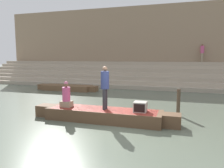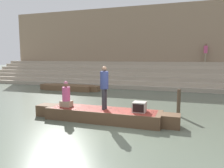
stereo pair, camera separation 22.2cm
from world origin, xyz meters
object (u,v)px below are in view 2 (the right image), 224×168
object	(u,v)px
rowboat_main	(103,114)
person_on_steps	(206,51)
moored_boat_shore	(70,87)
mooring_post	(179,103)
person_rowing	(66,96)
tv_set	(139,107)
person_standing	(104,85)

from	to	relation	value
rowboat_main	person_on_steps	distance (m)	14.60
moored_boat_shore	mooring_post	xyz separation A→B (m)	(8.53, -5.41, 0.38)
rowboat_main	person_on_steps	world-z (taller)	person_on_steps
rowboat_main	person_rowing	xyz separation A→B (m)	(-1.66, -0.05, 0.67)
moored_boat_shore	mooring_post	world-z (taller)	mooring_post
tv_set	moored_boat_shore	xyz separation A→B (m)	(-7.12, 7.12, -0.46)
tv_set	moored_boat_shore	world-z (taller)	tv_set
person_standing	tv_set	distance (m)	1.67
mooring_post	moored_boat_shore	bearing A→B (deg)	147.63
person_standing	person_on_steps	bearing A→B (deg)	66.65
person_rowing	mooring_post	xyz separation A→B (m)	(4.60, 1.78, -0.33)
mooring_post	person_rowing	bearing A→B (deg)	-158.81
rowboat_main	tv_set	size ratio (longest dim) A/B	12.23
tv_set	person_on_steps	bearing A→B (deg)	84.11
mooring_post	person_standing	bearing A→B (deg)	-148.86
rowboat_main	mooring_post	distance (m)	3.43
person_rowing	moored_boat_shore	xyz separation A→B (m)	(-3.93, 7.19, -0.71)
rowboat_main	moored_boat_shore	bearing A→B (deg)	130.19
tv_set	person_on_steps	size ratio (longest dim) A/B	0.30
person_standing	tv_set	bearing A→B (deg)	-3.38
person_rowing	person_on_steps	size ratio (longest dim) A/B	0.67
person_rowing	person_on_steps	xyz separation A→B (m)	(6.51, 13.51, 2.21)
person_rowing	tv_set	xyz separation A→B (m)	(3.19, 0.07, -0.25)
rowboat_main	person_standing	xyz separation A→B (m)	(0.07, 0.00, 1.24)
moored_boat_shore	person_rowing	bearing A→B (deg)	-58.11
person_standing	moored_boat_shore	size ratio (longest dim) A/B	0.35
tv_set	person_on_steps	distance (m)	14.07
person_standing	tv_set	size ratio (longest dim) A/B	3.51
mooring_post	person_on_steps	bearing A→B (deg)	80.76
rowboat_main	person_standing	size ratio (longest dim) A/B	3.49
person_rowing	tv_set	size ratio (longest dim) A/B	2.21
tv_set	person_on_steps	world-z (taller)	person_on_steps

